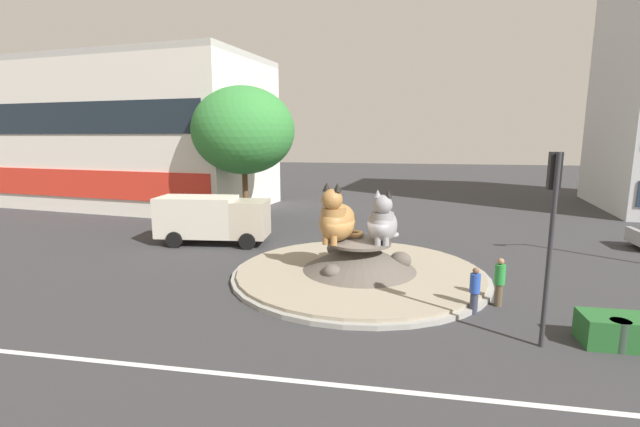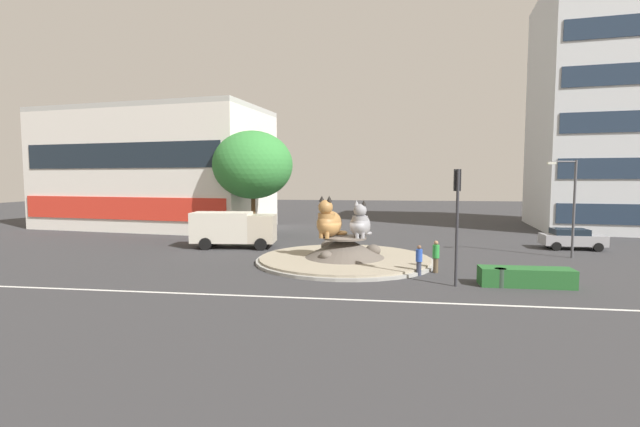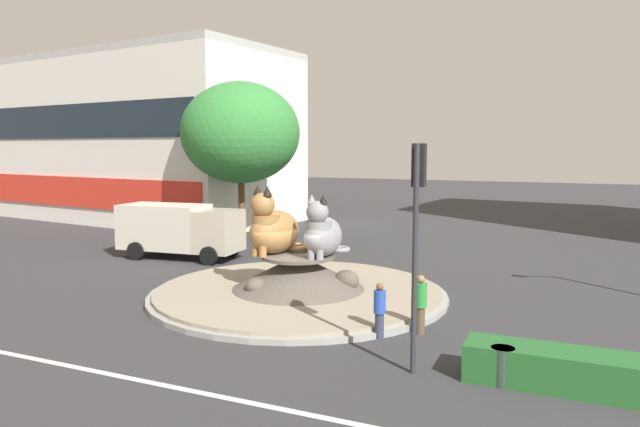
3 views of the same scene
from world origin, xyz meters
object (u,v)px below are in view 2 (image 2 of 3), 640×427
streetlight_arm (571,201)px  litter_bin (500,278)px  sedan_on_far_lane (572,238)px  delivery_box_truck (233,228)px  traffic_light_mast (457,206)px  cat_statue_grey (360,223)px  office_tower (622,109)px  broadleaf_tree_behind_island (253,165)px  shophouse_block (156,169)px  pedestrian_blue_shirt (419,260)px  pedestrian_green_shirt (436,256)px  cat_statue_tabby (329,222)px

streetlight_arm → litter_bin: bearing=41.7°
sedan_on_far_lane → litter_bin: bearing=-121.4°
sedan_on_far_lane → delivery_box_truck: bearing=-171.8°
traffic_light_mast → delivery_box_truck: 17.86m
cat_statue_grey → office_tower: (25.39, 21.70, 9.84)m
office_tower → broadleaf_tree_behind_island: (-35.56, -10.67, -5.83)m
shophouse_block → pedestrian_blue_shirt: size_ratio=14.99×
traffic_light_mast → office_tower: (20.48, 27.21, 8.35)m
traffic_light_mast → broadleaf_tree_behind_island: bearing=42.8°
streetlight_arm → broadleaf_tree_behind_island: bearing=-29.5°
traffic_light_mast → streetlight_arm: bearing=-44.0°
traffic_light_mast → pedestrian_green_shirt: (-0.59, 2.95, -2.97)m
office_tower → pedestrian_blue_shirt: office_tower is taller
traffic_light_mast → sedan_on_far_lane: bearing=-38.7°
broadleaf_tree_behind_island → litter_bin: size_ratio=10.55×
office_tower → sedan_on_far_lane: bearing=-117.8°
cat_statue_grey → office_tower: office_tower is taller
sedan_on_far_lane → cat_statue_grey: bearing=-153.0°
shophouse_block → pedestrian_green_shirt: bearing=-28.1°
cat_statue_tabby → delivery_box_truck: 9.12m
streetlight_arm → pedestrian_blue_shirt: streetlight_arm is taller
pedestrian_green_shirt → litter_bin: size_ratio=1.99×
cat_statue_tabby → delivery_box_truck: size_ratio=0.42×
office_tower → sedan_on_far_lane: 21.02m
sedan_on_far_lane → delivery_box_truck: (-25.06, -2.85, 0.70)m
office_tower → cat_statue_grey: bearing=-132.3°
traffic_light_mast → litter_bin: size_ratio=6.30×
shophouse_block → office_tower: size_ratio=1.01×
broadleaf_tree_behind_island → litter_bin: bearing=-43.8°
office_tower → streetlight_arm: (-11.81, -18.35, -8.51)m
litter_bin → delivery_box_truck: bearing=149.5°
traffic_light_mast → pedestrian_green_shirt: size_ratio=3.16×
cat_statue_grey → sedan_on_far_lane: size_ratio=0.55×
broadleaf_tree_behind_island → sedan_on_far_lane: bearing=-8.5°
cat_statue_tabby → streetlight_arm: size_ratio=0.42×
traffic_light_mast → streetlight_arm: streetlight_arm is taller
sedan_on_far_lane → litter_bin: size_ratio=4.76×
office_tower → delivery_box_truck: 40.63m
shophouse_block → pedestrian_green_shirt: 33.94m
cat_statue_tabby → litter_bin: size_ratio=3.00×
cat_statue_grey → litter_bin: bearing=50.3°
cat_statue_grey → pedestrian_green_shirt: cat_statue_grey is taller
broadleaf_tree_behind_island → sedan_on_far_lane: size_ratio=2.22×
pedestrian_blue_shirt → sedan_on_far_lane: pedestrian_blue_shirt is taller
streetlight_arm → pedestrian_green_shirt: streetlight_arm is taller
traffic_light_mast → broadleaf_tree_behind_island: (-15.08, 16.55, 2.53)m
cat_statue_tabby → sedan_on_far_lane: (17.26, 7.46, -1.72)m
shophouse_block → office_tower: 48.77m
pedestrian_blue_shirt → sedan_on_far_lane: (11.97, 10.70, -0.06)m
pedestrian_green_shirt → delivery_box_truck: delivery_box_truck is taller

